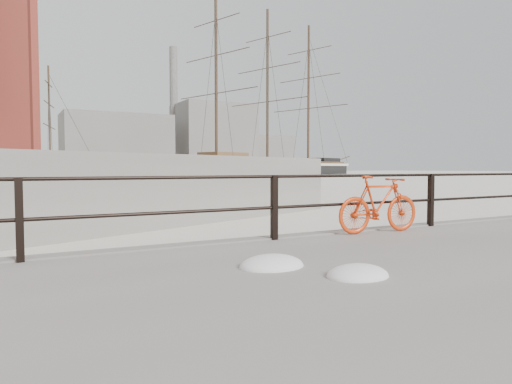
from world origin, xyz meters
name	(u,v)px	position (x,y,z in m)	size (l,w,h in m)	color
bicycle	(379,204)	(-5.04, -0.37, 0.84)	(1.63, 0.24, 0.99)	red
barque_black	(267,175)	(39.49, 79.91, 0.00)	(66.10, 21.63, 36.98)	black
schooner_mid	(11,177)	(-9.88, 80.80, 0.00)	(27.24, 11.53, 19.75)	white
industrial_west	(117,144)	(20.00, 140.00, 9.00)	(32.00, 18.00, 18.00)	gray
industrial_mid	(213,139)	(55.00, 145.00, 12.00)	(26.00, 20.00, 24.00)	gray
industrial_east	(262,154)	(78.00, 150.00, 7.00)	(20.00, 16.00, 14.00)	gray
smokestack	(174,110)	(42.00, 150.00, 22.00)	(2.80, 2.80, 44.00)	gray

